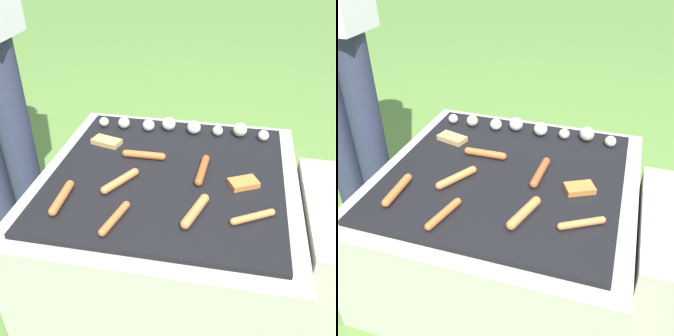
# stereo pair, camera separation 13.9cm
# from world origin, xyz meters

# --- Properties ---
(ground_plane) EXTENTS (14.00, 14.00, 0.00)m
(ground_plane) POSITION_xyz_m (0.00, 0.00, 0.00)
(ground_plane) COLOR #567F38
(grill) EXTENTS (0.92, 0.92, 0.45)m
(grill) POSITION_xyz_m (0.00, 0.00, 0.22)
(grill) COLOR #B2AA9E
(grill) RESTS_ON ground_plane
(sausage_front_center) EXTENTS (0.06, 0.16, 0.02)m
(sausage_front_center) POSITION_xyz_m (-0.11, -0.29, 0.47)
(sausage_front_center) COLOR #B7602D
(sausage_front_center) RESTS_ON grill
(sausage_back_left) EXTENTS (0.17, 0.03, 0.03)m
(sausage_back_left) POSITION_xyz_m (-0.11, 0.08, 0.47)
(sausage_back_left) COLOR #B7602D
(sausage_back_left) RESTS_ON grill
(sausage_back_center) EXTENTS (0.04, 0.18, 0.03)m
(sausage_back_center) POSITION_xyz_m (0.12, 0.02, 0.47)
(sausage_back_center) COLOR #A34C23
(sausage_back_center) RESTS_ON grill
(sausage_back_right) EXTENTS (0.14, 0.09, 0.02)m
(sausage_back_right) POSITION_xyz_m (0.30, -0.20, 0.47)
(sausage_back_right) COLOR #C6753D
(sausage_back_right) RESTS_ON grill
(sausage_mid_right) EXTENTS (0.07, 0.16, 0.03)m
(sausage_mid_right) POSITION_xyz_m (0.13, -0.21, 0.47)
(sausage_mid_right) COLOR #C6753D
(sausage_mid_right) RESTS_ON grill
(sausage_front_right) EXTENTS (0.10, 0.15, 0.03)m
(sausage_front_right) POSITION_xyz_m (-0.15, -0.10, 0.47)
(sausage_front_right) COLOR #C6753D
(sausage_front_right) RESTS_ON grill
(sausage_mid_left) EXTENTS (0.03, 0.17, 0.03)m
(sausage_mid_left) POSITION_xyz_m (-0.30, -0.23, 0.47)
(sausage_mid_left) COLOR #B7602D
(sausage_mid_left) RESTS_ON grill
(bread_slice_left) EXTENTS (0.11, 0.10, 0.02)m
(bread_slice_left) POSITION_xyz_m (0.27, -0.03, 0.46)
(bread_slice_left) COLOR #B27033
(bread_slice_left) RESTS_ON grill
(bread_slice_center) EXTENTS (0.13, 0.09, 0.02)m
(bread_slice_center) POSITION_xyz_m (-0.28, 0.16, 0.46)
(bread_slice_center) COLOR tan
(bread_slice_center) RESTS_ON grill
(mushroom_row) EXTENTS (0.72, 0.08, 0.06)m
(mushroom_row) POSITION_xyz_m (0.01, 0.31, 0.48)
(mushroom_row) COLOR beige
(mushroom_row) RESTS_ON grill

